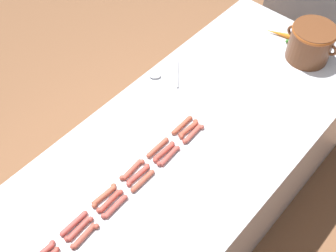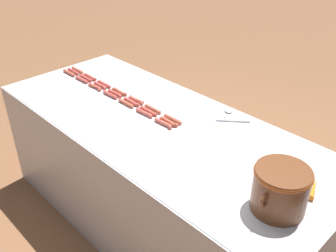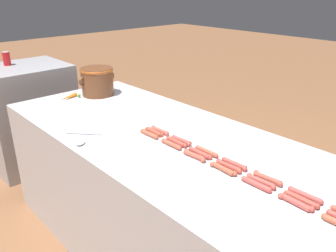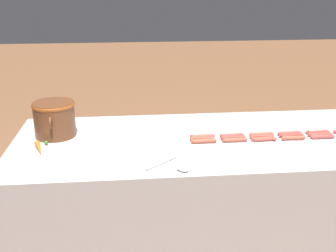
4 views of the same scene
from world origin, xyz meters
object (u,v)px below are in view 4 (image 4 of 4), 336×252
Objects in this scene: hot_dog_20 at (202,136)px; carrot at (39,148)px; hot_dog_5 at (235,140)px; hot_dog_19 at (232,135)px; hot_dog_3 at (294,138)px; hot_dog_6 at (204,141)px; hot_dog_11 at (262,137)px; hot_dog_16 at (318,132)px; hot_dog_4 at (264,139)px; hot_dog_13 at (202,139)px; hot_dog_12 at (233,138)px; hot_dog_2 at (322,137)px; hot_dog_9 at (320,135)px; hot_dog_10 at (291,136)px; hot_dog_18 at (261,134)px; hot_dog_17 at (290,133)px; bean_pot at (54,117)px; serving_spoon at (176,167)px.

carrot reaches higher than hot_dog_20.
hot_dog_5 is 1.00× the size of hot_dog_19.
hot_dog_6 is (0.00, 0.55, 0.00)m from hot_dog_3.
hot_dog_16 is at bearing -83.78° from hot_dog_11.
hot_dog_3 is 1.00× the size of hot_dog_19.
hot_dog_4 is 0.38m from hot_dog_16.
hot_dog_19 and hot_dog_20 have the same top height.
hot_dog_5 is at bearing 89.58° from hot_dog_3.
hot_dog_4 and hot_dog_13 have the same top height.
hot_dog_3 is 0.37m from hot_dog_12.
hot_dog_2 and hot_dog_9 have the same top height.
hot_dog_5 is 0.19m from hot_dog_6.
hot_dog_20 is (0.08, 0.18, 0.00)m from hot_dog_5.
hot_dog_13 is (0.01, 0.74, 0.00)m from hot_dog_9.
hot_dog_18 is at bearing 77.97° from hot_dog_10.
hot_dog_20 is at bearing 66.76° from hot_dog_5.
hot_dog_16 is at bearing -81.97° from hot_dog_5.
hot_dog_11 is 1.00× the size of hot_dog_17.
hot_dog_9 is 0.48× the size of bean_pot.
hot_dog_6 is 1.00× the size of hot_dog_16.
bean_pot reaches higher than hot_dog_5.
carrot is (-0.02, 1.14, 0.00)m from hot_dog_5.
hot_dog_17 is (0.07, -0.56, 0.00)m from hot_dog_6.
hot_dog_4 is (-0.00, 0.37, 0.00)m from hot_dog_2.
hot_dog_11 is 1.31m from carrot.
serving_spoon is at bearing 112.99° from hot_dog_3.
hot_dog_9 is 1.00× the size of hot_dog_12.
hot_dog_6 is 1.00× the size of hot_dog_17.
carrot is at bearing 92.90° from hot_dog_12.
hot_dog_3 and hot_dog_10 have the same top height.
hot_dog_17 is at bearing -90.47° from hot_dog_18.
hot_dog_19 is at bearing -68.39° from hot_dog_6.
serving_spoon is at bearing 122.22° from hot_dog_11.
hot_dog_3 is (-0.00, 0.18, 0.00)m from hot_dog_2.
hot_dog_5 is at bearing -89.13° from carrot.
hot_dog_17 is 1.46m from bean_pot.
bean_pot is (0.22, 1.26, 0.11)m from hot_dog_4.
hot_dog_16 is 1.00× the size of hot_dog_18.
hot_dog_17 is (0.03, -0.56, 0.00)m from hot_dog_13.
hot_dog_9 is 1.00× the size of hot_dog_10.
hot_dog_5 is 0.51m from serving_spoon.
hot_dog_6 is at bearing -32.49° from serving_spoon.
hot_dog_11 and hot_dog_16 have the same top height.
serving_spoon is at bearing 147.51° from hot_dog_6.
hot_dog_6 is 1.00× the size of hot_dog_10.
hot_dog_2 reaches higher than serving_spoon.
carrot is at bearing 90.87° from hot_dog_5.
hot_dog_16 is (0.04, -0.37, 0.00)m from hot_dog_11.
carrot is (-0.02, 1.68, 0.00)m from hot_dog_2.
hot_dog_13 is at bearing 90.10° from hot_dog_12.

